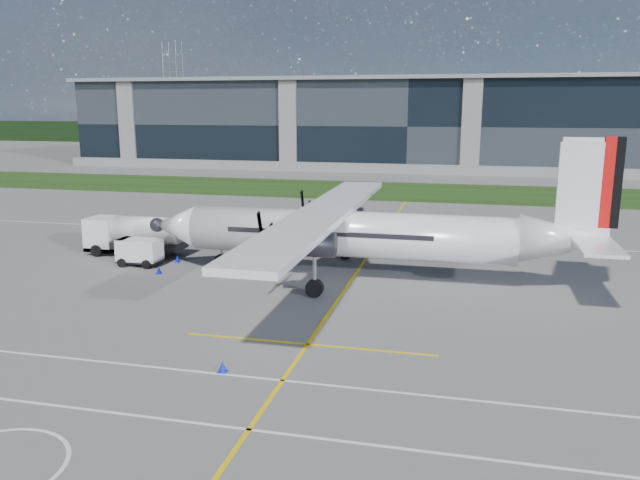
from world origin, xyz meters
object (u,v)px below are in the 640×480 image
object	(u,v)px
turboprop_aircraft	(366,208)
pylon_west	(174,92)
safety_cone_nose_stbd	(177,259)
safety_cone_fwd	(146,260)
safety_cone_portwing	(222,367)
fuel_tanker_truck	(129,235)
safety_cone_nose_port	(159,270)
baggage_tug	(140,252)
ground_crew_person	(163,248)
safety_cone_stbdwing	(368,230)

from	to	relation	value
turboprop_aircraft	pylon_west	bearing A→B (deg)	120.16
safety_cone_nose_stbd	safety_cone_fwd	size ratio (longest dim) A/B	1.00
safety_cone_portwing	safety_cone_fwd	bearing A→B (deg)	127.51
safety_cone_fwd	pylon_west	bearing A→B (deg)	115.34
fuel_tanker_truck	safety_cone_nose_port	world-z (taller)	fuel_tanker_truck
safety_cone_nose_stbd	safety_cone_fwd	world-z (taller)	same
baggage_tug	safety_cone_nose_stbd	distance (m)	2.62
safety_cone_portwing	baggage_tug	bearing A→B (deg)	128.75
pylon_west	safety_cone_nose_stbd	bearing A→B (deg)	-63.88
safety_cone_portwing	pylon_west	bearing A→B (deg)	116.69
ground_crew_person	safety_cone_fwd	bearing A→B (deg)	157.86
baggage_tug	safety_cone_portwing	bearing A→B (deg)	-51.25
safety_cone_nose_port	safety_cone_fwd	bearing A→B (deg)	134.09
safety_cone_nose_stbd	safety_cone_fwd	bearing A→B (deg)	-155.36
pylon_west	turboprop_aircraft	bearing A→B (deg)	-59.84
safety_cone_stbdwing	safety_cone_fwd	xyz separation A→B (m)	(-13.43, -14.43, 0.00)
safety_cone_nose_stbd	safety_cone_portwing	distance (m)	19.59
pylon_west	safety_cone_fwd	xyz separation A→B (m)	(68.19, -143.97, -14.75)
baggage_tug	safety_cone_nose_port	bearing A→B (deg)	-37.03
baggage_tug	safety_cone_stbdwing	bearing A→B (deg)	47.58
safety_cone_fwd	turboprop_aircraft	bearing A→B (deg)	-0.46
pylon_west	baggage_tug	world-z (taller)	pylon_west
ground_crew_person	safety_cone_nose_port	size ratio (longest dim) A/B	3.59
safety_cone_nose_stbd	safety_cone_fwd	distance (m)	2.16
fuel_tanker_truck	safety_cone_nose_stbd	xyz separation A→B (m)	(4.50, -1.32, -1.21)
turboprop_aircraft	safety_cone_nose_stbd	world-z (taller)	turboprop_aircraft
ground_crew_person	fuel_tanker_truck	bearing A→B (deg)	80.51
pylon_west	baggage_tug	xyz separation A→B (m)	(68.01, -144.43, -14.08)
baggage_tug	safety_cone_nose_stbd	world-z (taller)	baggage_tug
fuel_tanker_truck	safety_cone_stbdwing	world-z (taller)	fuel_tanker_truck
pylon_west	safety_cone_portwing	size ratio (longest dim) A/B	60.00
baggage_tug	ground_crew_person	distance (m)	1.96
safety_cone_nose_port	safety_cone_portwing	distance (m)	16.89
turboprop_aircraft	safety_cone_fwd	distance (m)	16.14
baggage_tug	safety_cone_portwing	size ratio (longest dim) A/B	6.14
safety_cone_nose_port	safety_cone_stbdwing	bearing A→B (deg)	55.89
fuel_tanker_truck	safety_cone_portwing	distance (m)	23.30
safety_cone_nose_stbd	safety_cone_portwing	xyz separation A→B (m)	(10.19, -16.73, 0.00)
safety_cone_stbdwing	safety_cone_nose_port	distance (m)	20.11
fuel_tanker_truck	safety_cone_nose_port	distance (m)	6.57
turboprop_aircraft	safety_cone_fwd	size ratio (longest dim) A/B	60.98
turboprop_aircraft	ground_crew_person	size ratio (longest dim) A/B	16.99
safety_cone_stbdwing	safety_cone_fwd	world-z (taller)	same
safety_cone_fwd	safety_cone_portwing	distance (m)	19.96
pylon_west	turboprop_aircraft	distance (m)	166.99
ground_crew_person	safety_cone_stbdwing	world-z (taller)	ground_crew_person
ground_crew_person	safety_cone_stbdwing	size ratio (longest dim) A/B	3.59
pylon_west	baggage_tug	size ratio (longest dim) A/B	9.78
turboprop_aircraft	ground_crew_person	xyz separation A→B (m)	(-14.85, 1.42, -3.68)
safety_cone_nose_port	safety_cone_nose_stbd	bearing A→B (deg)	93.47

